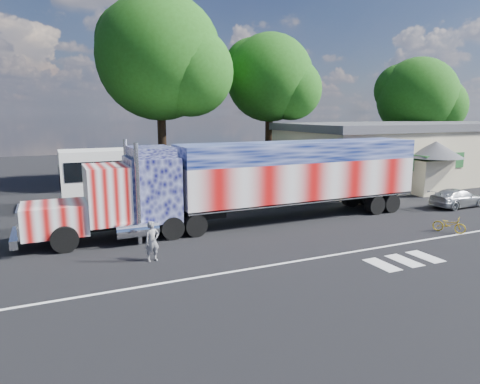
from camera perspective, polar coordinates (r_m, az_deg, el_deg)
name	(u,v)px	position (r m, az deg, el deg)	size (l,w,h in m)	color
ground	(266,241)	(20.68, 3.46, -6.58)	(100.00, 100.00, 0.00)	black
lane_markings	(344,261)	(18.57, 13.72, -8.88)	(30.00, 2.67, 0.01)	silver
semi_truck	(258,179)	(23.66, 2.38, 1.71)	(22.31, 3.52, 4.76)	black
coach_bus	(163,174)	(29.51, -10.28, 2.33)	(12.92, 3.01, 3.76)	white
hall_building	(408,152)	(40.81, 21.51, 4.96)	(22.40, 12.80, 5.20)	#C6B995
parked_car	(458,198)	(31.30, 27.01, -0.71)	(1.67, 4.11, 1.19)	#A1A4A5
woman	(152,241)	(18.16, -11.63, -6.44)	(0.62, 0.40, 1.69)	slate
bicycle	(449,224)	(24.54, 26.11, -3.91)	(0.55, 1.57, 0.83)	gold
tree_far_ne	(419,98)	(51.04, 22.75, 11.45)	(8.98, 8.56, 11.91)	black
tree_n_mid	(162,58)	(36.27, -10.40, 17.16)	(10.50, 10.00, 15.42)	black
tree_ne_a	(271,79)	(40.67, 4.17, 14.85)	(8.39, 7.99, 13.21)	black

